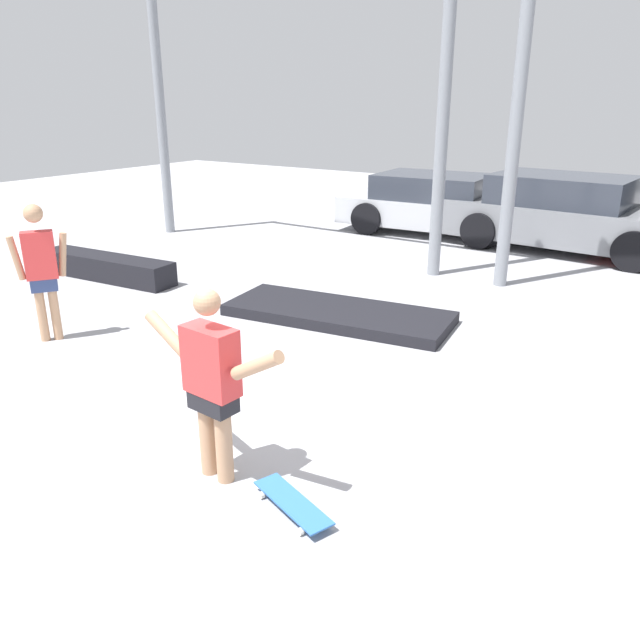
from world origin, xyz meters
TOP-DOWN VIEW (x-y plane):
  - ground_plane at (0.00, 0.00)m, footprint 36.00×36.00m
  - skateboarder at (0.46, -0.67)m, footprint 1.42×0.25m
  - skateboard at (1.21, -0.70)m, footprint 0.78×0.46m
  - grind_box at (-4.93, 2.54)m, footprint 2.61×0.72m
  - manual_pad at (-0.72, 2.98)m, footprint 3.15×1.55m
  - canopy_support_left at (-3.72, 5.77)m, footprint 6.49×0.20m
  - parked_car_silver at (-1.94, 8.95)m, footprint 4.29×2.24m
  - parked_car_grey at (0.78, 8.82)m, footprint 4.64×2.27m
  - bystander at (-3.25, 0.38)m, footprint 0.44×0.59m

SIDE VIEW (x-z plane):
  - ground_plane at x=0.00m, z-range 0.00..0.00m
  - skateboard at x=1.21m, z-range 0.02..0.10m
  - manual_pad at x=-0.72m, z-range 0.00..0.15m
  - grind_box at x=-4.93m, z-range 0.00..0.38m
  - parked_car_silver at x=-1.94m, z-range -0.01..1.25m
  - parked_car_grey at x=0.78m, z-range -0.02..1.41m
  - skateboarder at x=0.46m, z-range 0.07..1.62m
  - bystander at x=-3.25m, z-range 0.10..1.77m
  - canopy_support_left at x=-3.72m, z-range 0.71..6.09m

